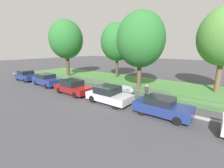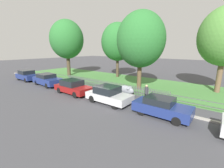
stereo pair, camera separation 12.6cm
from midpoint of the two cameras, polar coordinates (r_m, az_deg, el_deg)
name	(u,v)px [view 1 (the left image)]	position (r m, az deg, el deg)	size (l,w,h in m)	color
ground_plane	(94,93)	(15.57, -7.22, -3.52)	(120.00, 120.00, 0.00)	#424247
kerb_stone	(94,92)	(15.62, -6.97, -3.23)	(41.29, 0.20, 0.12)	#9E998E
grass_strip	(128,82)	(20.74, 5.89, 0.77)	(41.29, 9.15, 0.01)	#477F3D
park_fence	(107,85)	(17.00, -2.16, -0.39)	(41.29, 0.05, 0.92)	#4C4C51
parked_car_silver_hatchback	(26,75)	(24.82, -29.94, 2.84)	(3.85, 1.80, 1.47)	navy
parked_car_black_saloon	(47,80)	(20.28, -23.79, 1.54)	(4.45, 1.94, 1.46)	navy
parked_car_navy_estate	(73,87)	(15.71, -14.91, -1.05)	(4.14, 1.85, 1.41)	maroon
parked_car_red_compact	(109,95)	(12.64, -1.53, -4.04)	(3.85, 1.85, 1.42)	#BCBCC1
parked_car_white_van	(162,107)	(10.74, 18.13, -8.17)	(3.75, 1.65, 1.32)	navy
covered_motorcycle	(126,90)	(14.30, 5.23, -2.26)	(1.88, 0.79, 1.08)	black
tree_nearest_kerb	(66,40)	(26.59, -17.21, 15.88)	(5.43, 5.43, 9.09)	#473828
tree_behind_motorcycle	(117,42)	(24.10, 1.79, 15.69)	(5.07, 5.07, 8.42)	#473828
tree_mid_park	(141,40)	(16.72, 10.61, 16.20)	(5.10, 5.10, 8.34)	brown
pedestrian_near_fence	(146,92)	(13.03, 12.69, -3.11)	(0.43, 0.43, 1.54)	black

